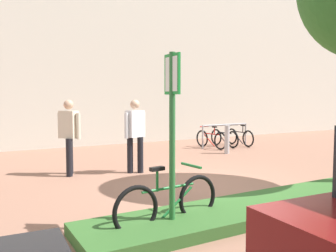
{
  "coord_description": "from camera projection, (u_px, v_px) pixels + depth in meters",
  "views": [
    {
      "loc": [
        -4.26,
        -5.73,
        1.74
      ],
      "look_at": [
        0.35,
        2.44,
        1.02
      ],
      "focal_mm": 37.99,
      "sensor_mm": 36.0,
      "label": 1
    }
  ],
  "objects": [
    {
      "name": "ground_plane",
      "position": [
        212.0,
        185.0,
        7.2
      ],
      "size": [
        60.0,
        60.0,
        0.0
      ],
      "primitive_type": "plane",
      "color": "#936651"
    },
    {
      "name": "building_facade",
      "position": [
        93.0,
        12.0,
        13.42
      ],
      "size": [
        28.0,
        1.2,
        10.0
      ],
      "primitive_type": "cube",
      "color": "beige",
      "rests_on": "ground"
    },
    {
      "name": "parking_sign_post",
      "position": [
        172.0,
        115.0,
        4.58
      ],
      "size": [
        0.08,
        0.36,
        2.34
      ],
      "color": "#2D7238",
      "rests_on": "ground"
    },
    {
      "name": "person_shirt_white",
      "position": [
        69.0,
        132.0,
        8.05
      ],
      "size": [
        0.43,
        0.5,
        1.72
      ],
      "color": "black",
      "rests_on": "ground"
    },
    {
      "name": "bike_rack_cluster",
      "position": [
        225.0,
        137.0,
        12.87
      ],
      "size": [
        2.11,
        1.66,
        0.83
      ],
      "color": "#99999E",
      "rests_on": "ground"
    },
    {
      "name": "bike_at_sign",
      "position": [
        169.0,
        202.0,
        4.78
      ],
      "size": [
        1.68,
        0.42,
        0.86
      ],
      "color": "black",
      "rests_on": "ground"
    },
    {
      "name": "planter_strip",
      "position": [
        290.0,
        201.0,
        5.78
      ],
      "size": [
        7.0,
        1.1,
        0.16
      ],
      "primitive_type": "cube",
      "color": "#336028",
      "rests_on": "ground"
    },
    {
      "name": "bollard_steel",
      "position": [
        227.0,
        139.0,
        11.27
      ],
      "size": [
        0.16,
        0.16,
        0.9
      ],
      "primitive_type": "cylinder",
      "color": "#ADADB2",
      "rests_on": "ground"
    },
    {
      "name": "person_casual_tan",
      "position": [
        135.0,
        131.0,
        8.29
      ],
      "size": [
        0.59,
        0.35,
        1.72
      ],
      "color": "black",
      "rests_on": "ground"
    }
  ]
}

